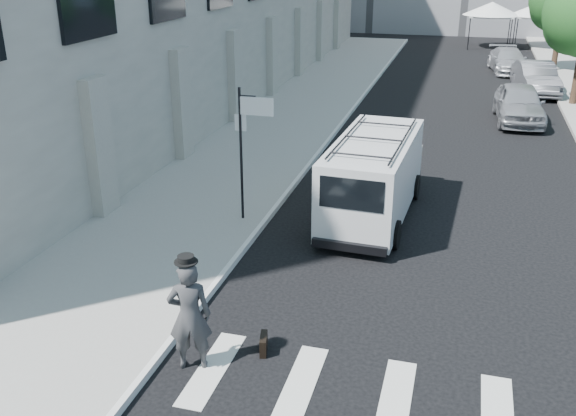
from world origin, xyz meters
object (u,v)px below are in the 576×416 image
Objects in this scene: businessman at (190,316)px; suitcase at (372,230)px; cargo_van at (374,176)px; parked_car_a at (519,103)px; parked_car_b at (536,78)px; briefcase at (264,344)px; parked_car_c at (508,61)px.

businessman is 1.81× the size of suitcase.
parked_car_a is at bearing 72.31° from cargo_van.
businessman is 6.45m from suitcase.
parked_car_b is (1.09, 6.13, -0.01)m from parked_car_a.
cargo_van is at bearing -113.65° from parked_car_a.
suitcase is 0.24× the size of parked_car_b.
cargo_van reaches higher than suitcase.
briefcase is (1.08, 0.73, -0.85)m from businessman.
businessman is 0.44× the size of parked_car_b.
suitcase is at bearing 64.20° from briefcase.
cargo_van is (2.01, 7.70, 0.12)m from businessman.
suitcase is (1.16, 5.27, 0.13)m from briefcase.
parked_car_b is at bearing 62.22° from briefcase.
briefcase is 0.07× the size of cargo_van.
businessman is at bearing -111.39° from parked_car_a.
briefcase is at bearing -111.87° from parked_car_b.
parked_car_c is at bearing 83.83° from suitcase.
cargo_van is at bearing -108.35° from parked_car_c.
parked_car_b is 1.02× the size of parked_car_c.
businessman is 20.40m from parked_car_a.
cargo_van reaches higher than parked_car_c.
parked_car_b is (7.46, 25.51, -0.25)m from businessman.
suitcase is at bearing -110.33° from parked_car_a.
parked_car_a reaches higher than suitcase.
parked_car_a is (6.37, 19.38, -0.24)m from businessman.
parked_car_a reaches higher than briefcase.
businessman reaches higher than parked_car_b.
cargo_van is at bearing 100.87° from suitcase.
cargo_van reaches higher than parked_car_a.
cargo_van reaches higher than businessman.
parked_car_a is (4.12, 13.38, 0.48)m from suitcase.
briefcase is 0.09× the size of parked_car_b.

